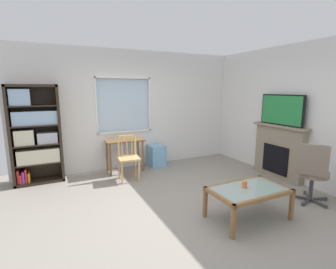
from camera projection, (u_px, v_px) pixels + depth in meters
name	position (u px, v px, depth m)	size (l,w,h in m)	color
ground	(181.00, 207.00, 3.95)	(6.17, 5.84, 0.02)	gray
wall_back_with_window	(133.00, 110.00, 5.85)	(5.17, 0.15, 2.71)	silver
wall_right	(301.00, 114.00, 4.83)	(0.12, 5.04, 2.71)	silver
bookshelf	(35.00, 134.00, 4.82)	(0.90, 0.38, 1.92)	#2D2319
desk_under_window	(125.00, 146.00, 5.54)	(0.84, 0.43, 0.73)	brown
wooden_chair	(128.00, 157.00, 5.08)	(0.46, 0.44, 0.90)	tan
plastic_drawer_unit	(156.00, 156.00, 5.99)	(0.35, 0.40, 0.51)	#72ADDB
fireplace	(279.00, 151.00, 5.19)	(0.26, 1.23, 1.11)	gray
tv	(282.00, 110.00, 5.02)	(0.06, 0.99, 0.62)	black
office_chair	(313.00, 170.00, 3.98)	(0.61, 0.57, 1.00)	#7A6B5B
coffee_table	(249.00, 192.00, 3.53)	(1.10, 0.66, 0.46)	#8C9E99
sippy_cup	(245.00, 184.00, 3.55)	(0.07, 0.07, 0.09)	orange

